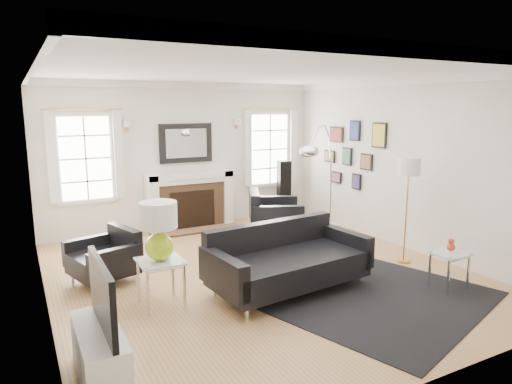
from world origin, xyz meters
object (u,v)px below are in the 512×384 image
coffee_table (269,236)px  gourd_lamp (159,227)px  armchair_left (107,258)px  arc_floor_lamp (321,179)px  fireplace (190,201)px  armchair_right (272,215)px  sofa (286,261)px

coffee_table → gourd_lamp: 2.32m
coffee_table → gourd_lamp: size_ratio=1.17×
armchair_left → arc_floor_lamp: 3.63m
armchair_left → coffee_table: armchair_left is taller
armchair_left → fireplace: bearing=46.6°
fireplace → armchair_right: (1.13, -1.22, -0.16)m
coffee_table → arc_floor_lamp: size_ratio=0.39×
armchair_right → gourd_lamp: (-2.67, -1.97, 0.58)m
armchair_right → sofa: bearing=-116.0°
sofa → coffee_table: 1.28m
armchair_left → coffee_table: size_ratio=1.26×
coffee_table → arc_floor_lamp: bearing=8.5°
armchair_right → gourd_lamp: 3.37m
armchair_right → coffee_table: armchair_right is taller
fireplace → gourd_lamp: gourd_lamp is taller
fireplace → arc_floor_lamp: size_ratio=0.80×
armchair_left → sofa: bearing=-34.6°
armchair_left → arc_floor_lamp: bearing=-0.2°
fireplace → sofa: 3.45m
armchair_right → gourd_lamp: bearing=-143.5°
fireplace → coffee_table: 2.31m
sofa → armchair_left: (-2.00, 1.38, -0.05)m
fireplace → coffee_table: bearing=-77.8°
armchair_left → armchair_right: (3.09, 0.85, 0.06)m
fireplace → sofa: size_ratio=0.78×
sofa → arc_floor_lamp: arc_floor_lamp is taller
armchair_right → coffee_table: (-0.65, -1.03, -0.05)m
armchair_right → arc_floor_lamp: bearing=-62.7°
gourd_lamp → arc_floor_lamp: 3.31m
armchair_left → arc_floor_lamp: arc_floor_lamp is taller
gourd_lamp → arc_floor_lamp: bearing=19.6°
armchair_left → gourd_lamp: gourd_lamp is taller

